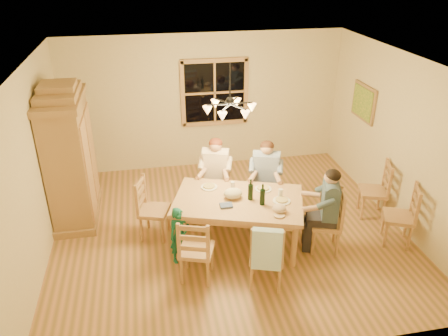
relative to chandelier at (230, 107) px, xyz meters
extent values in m
plane|color=olive|center=(0.00, 0.00, -2.08)|extent=(5.50, 5.50, 0.00)
cube|color=white|center=(0.00, 0.00, 0.62)|extent=(5.50, 5.00, 0.02)
cube|color=beige|center=(0.00, 2.50, -0.73)|extent=(5.50, 0.02, 2.70)
cube|color=beige|center=(-2.75, 0.00, -0.73)|extent=(0.02, 5.00, 2.70)
cube|color=beige|center=(2.75, 0.00, -0.73)|extent=(0.02, 5.00, 2.70)
cube|color=black|center=(0.20, 2.48, -0.53)|extent=(1.20, 0.03, 1.20)
cube|color=#A8794A|center=(0.20, 2.46, -0.53)|extent=(1.30, 0.06, 1.30)
cube|color=olive|center=(2.72, 1.20, -0.48)|extent=(0.04, 0.78, 0.64)
cube|color=#1E6B2D|center=(2.69, 1.20, -0.48)|extent=(0.02, 0.68, 0.54)
cylinder|color=black|center=(0.00, 0.00, 0.36)|extent=(0.02, 0.02, 0.53)
sphere|color=black|center=(0.00, 0.00, 0.09)|extent=(0.12, 0.12, 0.12)
cylinder|color=black|center=(0.16, 0.00, 0.05)|extent=(0.34, 0.02, 0.02)
cone|color=#FFB259|center=(0.32, 0.00, -0.03)|extent=(0.13, 0.13, 0.12)
cylinder|color=black|center=(0.08, 0.14, 0.05)|extent=(0.19, 0.31, 0.02)
cone|color=#FFB259|center=(0.16, 0.28, -0.03)|extent=(0.13, 0.13, 0.12)
cylinder|color=black|center=(-0.08, 0.14, 0.05)|extent=(0.19, 0.31, 0.02)
cone|color=#FFB259|center=(-0.16, 0.28, -0.03)|extent=(0.13, 0.13, 0.12)
cylinder|color=black|center=(-0.16, 0.00, 0.05)|extent=(0.34, 0.02, 0.02)
cone|color=#FFB259|center=(-0.32, 0.00, -0.03)|extent=(0.13, 0.13, 0.12)
cylinder|color=black|center=(-0.08, -0.14, 0.05)|extent=(0.19, 0.31, 0.02)
cone|color=#FFB259|center=(-0.16, -0.28, -0.03)|extent=(0.13, 0.13, 0.12)
cylinder|color=black|center=(0.08, -0.14, 0.05)|extent=(0.19, 0.31, 0.02)
cone|color=#FFB259|center=(0.16, -0.28, -0.03)|extent=(0.13, 0.13, 0.12)
cube|color=olive|center=(-2.43, 0.92, -1.08)|extent=(0.60, 1.30, 2.00)
cube|color=olive|center=(-2.43, 0.92, -0.03)|extent=(0.66, 1.40, 0.10)
cube|color=olive|center=(-2.43, 0.92, 0.07)|extent=(0.58, 1.00, 0.12)
cube|color=olive|center=(-2.43, 0.92, 0.17)|extent=(0.52, 0.55, 0.10)
cube|color=#A8794A|center=(-2.12, 0.59, -1.08)|extent=(0.03, 0.55, 1.60)
cube|color=#A8794A|center=(-2.12, 1.25, -1.08)|extent=(0.03, 0.55, 1.60)
cube|color=olive|center=(-2.43, 0.92, -2.02)|extent=(0.66, 1.40, 0.12)
cube|color=#AA7C4B|center=(0.07, -0.33, -1.35)|extent=(2.15, 1.68, 0.06)
cube|color=#A8794A|center=(0.07, -0.33, -1.43)|extent=(1.96, 1.49, 0.10)
cylinder|color=#A8794A|center=(-0.88, -0.52, -1.73)|extent=(0.09, 0.09, 0.70)
cylinder|color=#A8794A|center=(0.72, -1.05, -1.73)|extent=(0.09, 0.09, 0.70)
cylinder|color=#A8794A|center=(-0.58, 0.38, -1.73)|extent=(0.09, 0.09, 0.70)
cylinder|color=#A8794A|center=(1.02, -0.14, -1.73)|extent=(0.09, 0.09, 0.70)
cube|color=#A8794A|center=(-0.10, 0.66, -1.63)|extent=(0.55, 0.54, 0.06)
cube|color=#A8794A|center=(-0.10, 0.66, -1.36)|extent=(0.38, 0.17, 0.54)
cube|color=#A8794A|center=(0.70, 0.40, -1.63)|extent=(0.55, 0.54, 0.06)
cube|color=#A8794A|center=(0.70, 0.40, -1.36)|extent=(0.38, 0.17, 0.54)
cube|color=#A8794A|center=(-0.66, -1.03, -1.63)|extent=(0.55, 0.54, 0.06)
cube|color=#A8794A|center=(-0.66, -1.03, -1.36)|extent=(0.38, 0.17, 0.54)
cube|color=#A8794A|center=(0.24, -1.32, -1.63)|extent=(0.55, 0.54, 0.06)
cube|color=#A8794A|center=(0.24, -1.32, -1.36)|extent=(0.38, 0.17, 0.54)
cube|color=#A8794A|center=(-1.17, 0.08, -1.63)|extent=(0.54, 0.55, 0.06)
cube|color=#A8794A|center=(-1.17, 0.08, -1.36)|extent=(0.17, 0.38, 0.54)
cube|color=#A8794A|center=(1.31, -0.74, -1.63)|extent=(0.54, 0.55, 0.06)
cube|color=#A8794A|center=(1.31, -0.74, -1.36)|extent=(0.17, 0.38, 0.54)
cube|color=beige|center=(-0.10, 0.66, -1.24)|extent=(0.45, 0.33, 0.52)
cube|color=#262328|center=(-0.10, 0.66, -1.55)|extent=(0.49, 0.52, 0.14)
sphere|color=tan|center=(-0.10, 0.66, -0.86)|extent=(0.21, 0.21, 0.21)
ellipsoid|color=#592614|center=(-0.10, 0.66, -0.83)|extent=(0.22, 0.22, 0.17)
cube|color=#314A89|center=(0.70, 0.40, -1.24)|extent=(0.45, 0.33, 0.52)
cube|color=#262328|center=(0.70, 0.40, -1.55)|extent=(0.49, 0.52, 0.14)
sphere|color=tan|center=(0.70, 0.40, -0.86)|extent=(0.21, 0.21, 0.21)
ellipsoid|color=#381E11|center=(0.70, 0.40, -0.83)|extent=(0.22, 0.22, 0.17)
cube|color=#3F5466|center=(1.31, -0.74, -1.24)|extent=(0.33, 0.45, 0.52)
cube|color=#262328|center=(1.31, -0.74, -1.55)|extent=(0.52, 0.49, 0.14)
sphere|color=tan|center=(1.31, -0.74, -0.86)|extent=(0.21, 0.21, 0.21)
ellipsoid|color=black|center=(1.31, -0.74, -0.83)|extent=(0.22, 0.22, 0.17)
cube|color=#B4D9F3|center=(0.18, -1.50, -1.38)|extent=(0.39, 0.21, 0.58)
cylinder|color=black|center=(0.24, -0.36, -1.15)|extent=(0.08, 0.08, 0.33)
cylinder|color=black|center=(0.38, -0.54, -1.15)|extent=(0.08, 0.08, 0.33)
cylinder|color=white|center=(-0.30, 0.10, -1.31)|extent=(0.26, 0.26, 0.02)
cylinder|color=white|center=(0.51, -0.12, -1.31)|extent=(0.26, 0.26, 0.02)
cylinder|color=white|center=(0.68, -0.51, -1.31)|extent=(0.26, 0.26, 0.02)
cylinder|color=silver|center=(0.04, -0.04, -1.25)|extent=(0.06, 0.06, 0.14)
cylinder|color=silver|center=(0.69, -0.40, -1.25)|extent=(0.06, 0.06, 0.14)
ellipsoid|color=tan|center=(0.56, -0.78, -1.26)|extent=(0.20, 0.20, 0.11)
cube|color=#45527E|center=(-0.15, -0.50, -1.30)|extent=(0.21, 0.19, 0.03)
ellipsoid|color=beige|center=(0.00, -0.28, -1.24)|extent=(0.28, 0.22, 0.15)
imported|color=#176757|center=(-0.85, -0.62, -1.64)|extent=(0.38, 0.32, 0.87)
cube|color=#A8794A|center=(2.45, -0.80, -1.63)|extent=(0.56, 0.57, 0.06)
cube|color=#A8794A|center=(2.45, -0.80, -1.36)|extent=(0.20, 0.37, 0.54)
cube|color=#A8794A|center=(2.45, -0.01, -1.63)|extent=(0.53, 0.55, 0.06)
cube|color=#A8794A|center=(2.45, -0.01, -1.36)|extent=(0.16, 0.38, 0.54)
camera|label=1|loc=(-1.19, -5.76, 1.99)|focal=35.00mm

